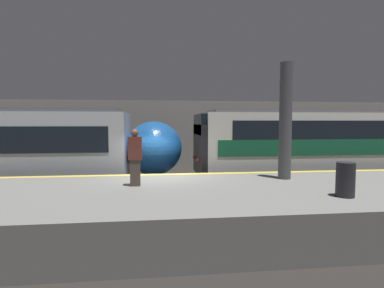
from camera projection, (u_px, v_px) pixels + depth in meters
ground_plane at (161, 205)px, 10.65m from camera, size 120.00×120.00×0.00m
platform at (162, 210)px, 8.12m from camera, size 40.00×5.01×1.12m
station_rear_barrier at (159, 137)px, 17.09m from camera, size 50.00×0.15×4.17m
support_pillar_near at (285, 121)px, 9.55m from camera, size 0.40×0.40×3.71m
person_waiting at (135, 156)px, 8.53m from camera, size 0.38×0.24×1.63m
trash_bin at (345, 180)px, 7.30m from camera, size 0.44×0.44×0.85m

